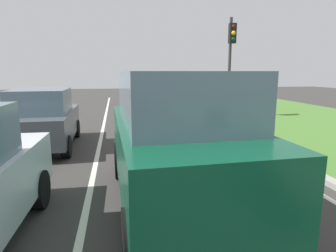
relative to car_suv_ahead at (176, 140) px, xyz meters
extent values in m
plane|color=#383533|center=(-0.81, 5.29, -1.17)|extent=(60.00, 60.00, 0.00)
cube|color=silver|center=(-1.51, 5.29, -1.16)|extent=(0.12, 32.00, 0.01)
cube|color=silver|center=(2.79, 5.29, -1.16)|extent=(0.12, 32.00, 0.01)
cube|color=#9E9B93|center=(3.29, 5.29, -1.11)|extent=(0.24, 48.00, 0.12)
cube|color=#0C472D|center=(0.00, 0.04, -0.24)|extent=(2.03, 4.56, 1.10)
cube|color=slate|center=(0.00, -0.11, 0.71)|extent=(1.78, 2.75, 0.80)
cylinder|color=black|center=(-0.92, 1.54, -0.79)|extent=(0.24, 0.77, 0.76)
cylinder|color=black|center=(0.83, 1.60, -0.79)|extent=(0.24, 0.77, 0.76)
cylinder|color=black|center=(-0.83, -1.52, -0.79)|extent=(0.24, 0.77, 0.76)
cylinder|color=black|center=(0.92, -1.46, -0.79)|extent=(0.24, 0.77, 0.76)
cylinder|color=black|center=(-2.29, 0.36, -0.85)|extent=(0.23, 0.64, 0.64)
cube|color=#474C51|center=(-3.09, 4.50, -0.47)|extent=(1.74, 3.74, 0.80)
cube|color=slate|center=(-3.08, 4.25, 0.27)|extent=(1.53, 1.94, 0.68)
cylinder|color=black|center=(-3.88, 5.74, -0.87)|extent=(0.24, 0.61, 0.60)
cylinder|color=black|center=(-2.37, 5.78, -0.87)|extent=(0.24, 0.61, 0.60)
cylinder|color=black|center=(-3.81, 3.22, -0.87)|extent=(0.24, 0.61, 0.60)
cylinder|color=black|center=(-2.30, 3.26, -0.87)|extent=(0.24, 0.61, 0.60)
cylinder|color=#2D2D2D|center=(4.49, 8.83, 1.22)|extent=(0.14, 0.14, 4.77)
cube|color=black|center=(4.49, 8.63, 2.86)|extent=(0.32, 0.24, 0.90)
sphere|color=#3F0F0F|center=(4.49, 8.50, 3.14)|extent=(0.20, 0.20, 0.20)
sphere|color=#F2AD19|center=(4.49, 8.50, 2.86)|extent=(0.20, 0.20, 0.20)
sphere|color=black|center=(4.49, 8.50, 2.58)|extent=(0.20, 0.20, 0.20)
camera|label=1|loc=(-0.96, -4.49, 1.11)|focal=30.60mm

